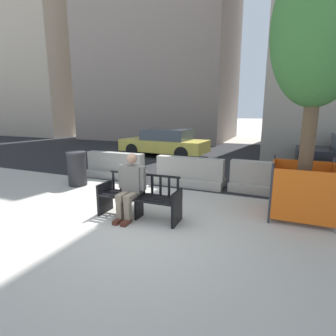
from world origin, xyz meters
TOP-DOWN VIEW (x-y plane):
  - ground_plane at (0.00, 0.00)m, footprint 200.00×200.00m
  - street_asphalt at (0.00, 8.70)m, footprint 120.00×12.00m
  - street_bench at (-0.15, 0.47)m, footprint 1.70×0.57m
  - seated_person at (-0.31, 0.41)m, footprint 0.58×0.73m
  - jersey_barrier_centre at (0.02, 3.16)m, footprint 2.00×0.69m
  - jersey_barrier_left at (-2.53, 3.12)m, footprint 2.01×0.72m
  - jersey_barrier_right at (2.19, 3.25)m, footprint 2.03×0.77m
  - street_tree at (2.88, 1.79)m, footprint 1.70×1.70m
  - construction_fence at (2.88, 1.79)m, footprint 1.21×1.21m
  - car_taxi_near at (-2.80, 7.75)m, footprint 4.32×2.08m
  - trash_bin at (-3.04, 1.89)m, footprint 0.56×0.56m
  - building_centre_left at (-7.09, 16.73)m, footprint 11.50×8.17m
  - building_far_left at (-21.51, 16.89)m, footprint 12.88×8.76m

SIDE VIEW (x-z plane):
  - ground_plane at x=0.00m, z-range 0.00..0.00m
  - street_asphalt at x=0.00m, z-range 0.00..0.01m
  - jersey_barrier_centre at x=0.02m, z-range -0.08..0.76m
  - jersey_barrier_left at x=-2.53m, z-range -0.08..0.76m
  - jersey_barrier_right at x=2.19m, z-range -0.08..0.76m
  - street_bench at x=-0.15m, z-range -0.04..0.84m
  - trash_bin at x=-3.04m, z-range 0.00..1.00m
  - construction_fence at x=2.88m, z-range 0.00..1.19m
  - car_taxi_near at x=-2.80m, z-range 0.01..1.34m
  - seated_person at x=-0.31m, z-range 0.03..1.35m
  - street_tree at x=2.88m, z-range 1.05..6.09m
  - building_centre_left at x=-7.09m, z-range 0.00..19.89m
  - building_far_left at x=-21.51m, z-range 0.00..20.32m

